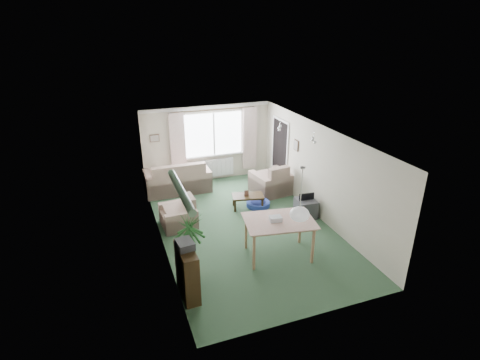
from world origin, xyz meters
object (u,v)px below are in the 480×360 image
object	(u,v)px
coffee_table	(248,202)
houseplant	(191,247)
sofa	(177,176)
tv_cube	(306,208)
dining_table	(278,238)
armchair_left	(178,212)
bookshelf	(187,272)
pet_bed	(258,204)
armchair_corner	(271,178)

from	to	relation	value
coffee_table	houseplant	distance (m)	3.27
sofa	tv_cube	bearing A→B (deg)	135.71
houseplant	dining_table	bearing A→B (deg)	3.45
armchair_left	dining_table	size ratio (longest dim) A/B	0.63
bookshelf	tv_cube	world-z (taller)	bookshelf
pet_bed	dining_table	bearing A→B (deg)	-102.16
armchair_corner	dining_table	size ratio (longest dim) A/B	0.76
houseplant	pet_bed	size ratio (longest dim) A/B	2.19
armchair_left	tv_cube	distance (m)	3.27
sofa	armchair_left	size ratio (longest dim) A/B	2.24
tv_cube	armchair_corner	bearing A→B (deg)	101.89
sofa	armchair_corner	xyz separation A→B (m)	(2.58, -1.08, -0.02)
dining_table	pet_bed	xyz separation A→B (m)	(0.50, 2.33, -0.36)
sofa	tv_cube	world-z (taller)	sofa
coffee_table	dining_table	xyz separation A→B (m)	(-0.20, -2.33, 0.23)
sofa	dining_table	size ratio (longest dim) A/B	1.40
pet_bed	houseplant	bearing A→B (deg)	-134.67
coffee_table	tv_cube	xyz separation A→B (m)	(1.24, -0.97, 0.05)
pet_bed	armchair_corner	bearing A→B (deg)	45.25
pet_bed	tv_cube	bearing A→B (deg)	-46.10
bookshelf	dining_table	xyz separation A→B (m)	(2.11, 0.58, -0.07)
dining_table	houseplant	bearing A→B (deg)	-176.55
sofa	pet_bed	bearing A→B (deg)	136.48
pet_bed	coffee_table	bearing A→B (deg)	-179.59
armchair_left	dining_table	distance (m)	2.68
sofa	tv_cube	distance (m)	3.94
dining_table	armchair_left	bearing A→B (deg)	131.27
armchair_left	coffee_table	size ratio (longest dim) A/B	1.01
coffee_table	pet_bed	distance (m)	0.33
sofa	tv_cube	xyz separation A→B (m)	(2.80, -2.76, -0.24)
armchair_left	bookshelf	distance (m)	2.62
bookshelf	pet_bed	bearing A→B (deg)	45.83
sofa	coffee_table	bearing A→B (deg)	131.34
armchair_corner	tv_cube	size ratio (longest dim) A/B	1.95
pet_bed	sofa	bearing A→B (deg)	136.16
armchair_corner	houseplant	size ratio (longest dim) A/B	0.73
armchair_corner	sofa	bearing A→B (deg)	-31.22
armchair_corner	coffee_table	size ratio (longest dim) A/B	1.22
coffee_table	tv_cube	distance (m)	1.57
houseplant	dining_table	xyz separation A→B (m)	(1.92, 0.12, -0.28)
bookshelf	dining_table	size ratio (longest dim) A/B	0.73
bookshelf	armchair_corner	bearing A→B (deg)	45.24
sofa	houseplant	distance (m)	4.28
houseplant	sofa	bearing A→B (deg)	82.61
armchair_left	pet_bed	xyz separation A→B (m)	(2.27, 0.32, -0.31)
pet_bed	bookshelf	bearing A→B (deg)	-131.87
armchair_corner	dining_table	bearing A→B (deg)	59.89
bookshelf	pet_bed	xyz separation A→B (m)	(2.61, 2.91, -0.43)
armchair_left	armchair_corner	bearing A→B (deg)	106.11
houseplant	dining_table	world-z (taller)	houseplant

